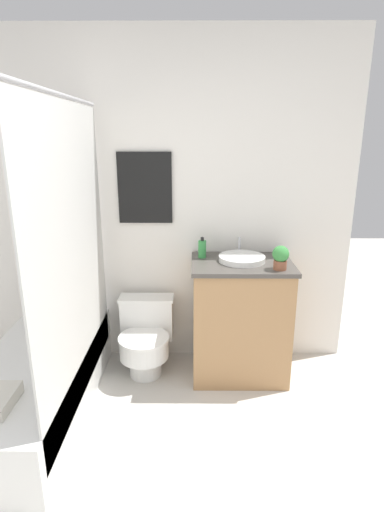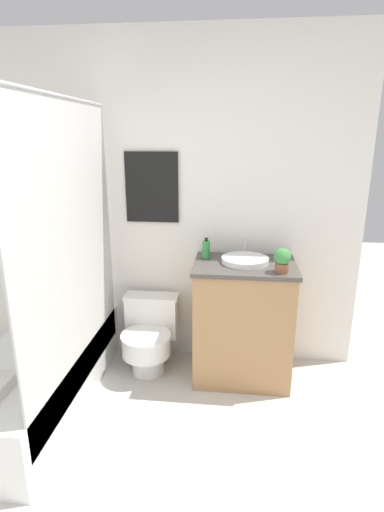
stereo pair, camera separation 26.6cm
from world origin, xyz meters
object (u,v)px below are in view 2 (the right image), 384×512
(potted_plant, at_px, (282,260))
(sink, at_px, (245,260))
(toilet, at_px, (149,335))
(soap_bottle, at_px, (206,249))

(potted_plant, bearing_deg, sink, 142.13)
(toilet, relative_size, soap_bottle, 3.66)
(sink, xyz_separation_m, potted_plant, (0.24, -0.18, 0.07))
(toilet, height_order, sink, sink)
(sink, xyz_separation_m, soap_bottle, (-0.28, 0.09, 0.05))
(toilet, distance_m, potted_plant, 1.19)
(soap_bottle, bearing_deg, potted_plant, -27.56)
(sink, height_order, potted_plant, potted_plant)
(toilet, xyz_separation_m, potted_plant, (0.95, -0.18, 0.70))
(toilet, distance_m, soap_bottle, 0.81)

